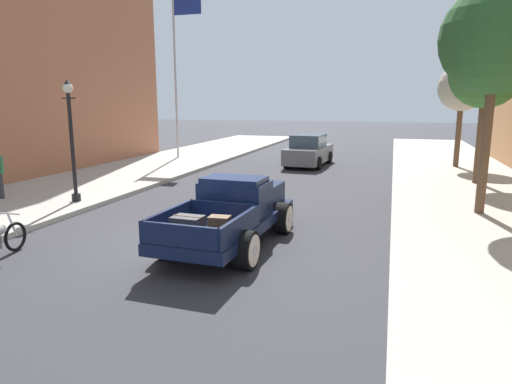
# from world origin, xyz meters

# --- Properties ---
(ground_plane) EXTENTS (140.00, 140.00, 0.00)m
(ground_plane) POSITION_xyz_m (0.00, 0.00, 0.00)
(ground_plane) COLOR #333338
(hotrod_truck_navy) EXTENTS (2.33, 5.00, 1.58)m
(hotrod_truck_navy) POSITION_xyz_m (0.87, 0.23, 0.75)
(hotrod_truck_navy) COLOR #0F1938
(hotrod_truck_navy) RESTS_ON ground
(car_background_grey) EXTENTS (2.10, 4.41, 1.65)m
(car_background_grey) POSITION_xyz_m (0.21, 13.94, 0.77)
(car_background_grey) COLOR slate
(car_background_grey) RESTS_ON ground
(street_lamp_near) EXTENTS (0.50, 0.32, 3.85)m
(street_lamp_near) POSITION_xyz_m (-5.35, 2.44, 2.39)
(street_lamp_near) COLOR black
(street_lamp_near) RESTS_ON sidewalk_left
(flagpole) EXTENTS (1.74, 0.16, 9.16)m
(flagpole) POSITION_xyz_m (-7.32, 14.25, 5.77)
(flagpole) COLOR #B2B2B7
(flagpole) RESTS_ON sidewalk_left
(street_tree_nearest) EXTENTS (2.98, 2.98, 6.34)m
(street_tree_nearest) POSITION_xyz_m (6.95, 4.49, 4.97)
(street_tree_nearest) COLOR brown
(street_tree_nearest) RESTS_ON sidewalk_right
(street_tree_second) EXTENTS (2.74, 2.74, 5.66)m
(street_tree_second) POSITION_xyz_m (7.69, 9.93, 4.41)
(street_tree_second) COLOR brown
(street_tree_second) RESTS_ON sidewalk_right
(street_tree_third) EXTENTS (2.28, 2.28, 5.00)m
(street_tree_third) POSITION_xyz_m (7.51, 14.76, 3.97)
(street_tree_third) COLOR brown
(street_tree_third) RESTS_ON sidewalk_right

